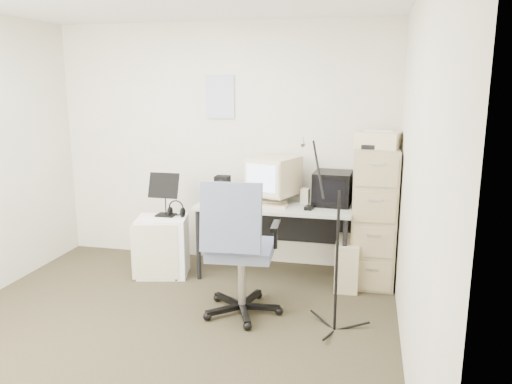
% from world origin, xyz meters
% --- Properties ---
extents(floor, '(3.60, 3.60, 0.01)m').
position_xyz_m(floor, '(0.00, 0.00, -0.01)').
color(floor, '#2C271A').
rests_on(floor, ground).
extents(wall_back, '(3.60, 0.02, 2.50)m').
position_xyz_m(wall_back, '(0.00, 1.80, 1.25)').
color(wall_back, beige).
rests_on(wall_back, ground).
extents(wall_right, '(0.02, 3.60, 2.50)m').
position_xyz_m(wall_right, '(1.80, 0.00, 1.25)').
color(wall_right, beige).
rests_on(wall_right, ground).
extents(wall_calendar, '(0.30, 0.02, 0.44)m').
position_xyz_m(wall_calendar, '(-0.02, 1.79, 1.75)').
color(wall_calendar, white).
rests_on(wall_calendar, wall_back).
extents(filing_cabinet, '(0.40, 0.60, 1.30)m').
position_xyz_m(filing_cabinet, '(1.58, 1.48, 0.65)').
color(filing_cabinet, tan).
rests_on(filing_cabinet, floor).
extents(printer, '(0.45, 0.36, 0.15)m').
position_xyz_m(printer, '(1.58, 1.50, 1.38)').
color(printer, tan).
rests_on(printer, filing_cabinet).
extents(desk, '(1.50, 0.70, 0.73)m').
position_xyz_m(desk, '(0.63, 1.45, 0.36)').
color(desk, '#A2A58F').
rests_on(desk, floor).
extents(crt_monitor, '(0.54, 0.55, 0.45)m').
position_xyz_m(crt_monitor, '(0.60, 1.51, 0.96)').
color(crt_monitor, tan).
rests_on(crt_monitor, desk).
extents(crt_tv, '(0.37, 0.39, 0.32)m').
position_xyz_m(crt_tv, '(1.17, 1.55, 0.89)').
color(crt_tv, black).
rests_on(crt_tv, desk).
extents(desk_speaker, '(0.09, 0.09, 0.15)m').
position_xyz_m(desk_speaker, '(0.91, 1.54, 0.80)').
color(desk_speaker, beige).
rests_on(desk_speaker, desk).
extents(keyboard, '(0.40, 0.15, 0.02)m').
position_xyz_m(keyboard, '(0.57, 1.31, 0.74)').
color(keyboard, tan).
rests_on(keyboard, desk).
extents(mouse, '(0.09, 0.12, 0.03)m').
position_xyz_m(mouse, '(0.98, 1.30, 0.75)').
color(mouse, black).
rests_on(mouse, desk).
extents(radio_receiver, '(0.42, 0.32, 0.11)m').
position_xyz_m(radio_receiver, '(0.11, 1.51, 0.78)').
color(radio_receiver, black).
rests_on(radio_receiver, desk).
extents(radio_speaker, '(0.14, 0.13, 0.14)m').
position_xyz_m(radio_speaker, '(0.09, 1.47, 0.91)').
color(radio_speaker, black).
rests_on(radio_speaker, radio_receiver).
extents(papers, '(0.28, 0.34, 0.02)m').
position_xyz_m(papers, '(0.31, 1.29, 0.74)').
color(papers, white).
rests_on(papers, desk).
extents(pc_tower, '(0.23, 0.48, 0.45)m').
position_xyz_m(pc_tower, '(1.35, 1.32, 0.22)').
color(pc_tower, tan).
rests_on(pc_tower, floor).
extents(office_chair, '(0.72, 0.72, 1.16)m').
position_xyz_m(office_chair, '(0.53, 0.53, 0.58)').
color(office_chair, slate).
rests_on(office_chair, floor).
extents(side_cart, '(0.55, 0.48, 0.59)m').
position_xyz_m(side_cart, '(-0.46, 1.19, 0.30)').
color(side_cart, white).
rests_on(side_cart, floor).
extents(music_stand, '(0.32, 0.19, 0.45)m').
position_xyz_m(music_stand, '(-0.44, 1.26, 0.82)').
color(music_stand, black).
rests_on(music_stand, side_cart).
extents(headphones, '(0.22, 0.22, 0.03)m').
position_xyz_m(headphones, '(-0.33, 1.25, 0.65)').
color(headphones, black).
rests_on(headphones, side_cart).
extents(mic_stand, '(0.03, 0.03, 1.46)m').
position_xyz_m(mic_stand, '(1.30, 0.41, 0.73)').
color(mic_stand, black).
rests_on(mic_stand, floor).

